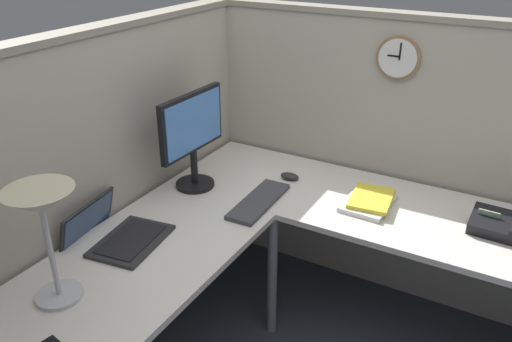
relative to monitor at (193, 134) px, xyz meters
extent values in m
cube|color=#A8A393|center=(-0.56, 0.23, -0.25)|extent=(2.57, 0.10, 1.55)
cube|color=gray|center=(-0.56, 0.23, 0.54)|extent=(2.57, 0.12, 0.03)
cube|color=#A8A393|center=(0.67, -0.90, -0.25)|extent=(0.10, 2.37, 1.55)
cube|color=gray|center=(0.67, -0.90, 0.54)|extent=(0.12, 2.37, 0.03)
cube|color=beige|center=(-0.57, -0.17, -0.31)|extent=(2.35, 0.66, 0.03)
cube|color=beige|center=(0.27, -1.24, -0.31)|extent=(0.66, 1.49, 0.03)
cylinder|color=slate|center=(-0.04, -0.48, -0.67)|extent=(0.05, 0.05, 0.70)
cylinder|color=black|center=(0.00, 0.00, -0.28)|extent=(0.20, 0.20, 0.02)
cylinder|color=black|center=(0.00, 0.00, -0.18)|extent=(0.04, 0.04, 0.20)
cube|color=black|center=(0.00, 0.00, 0.06)|extent=(0.46, 0.04, 0.30)
cube|color=#4C84D8|center=(0.00, -0.02, 0.06)|extent=(0.42, 0.02, 0.26)
cube|color=#232326|center=(-0.57, -0.07, -0.29)|extent=(0.37, 0.28, 0.02)
cube|color=black|center=(-0.57, -0.07, -0.28)|extent=(0.31, 0.22, 0.00)
cube|color=#232326|center=(-0.60, 0.16, -0.25)|extent=(0.35, 0.11, 0.22)
cube|color=#384C72|center=(-0.60, 0.15, -0.25)|extent=(0.31, 0.10, 0.18)
cube|color=#38383D|center=(0.00, -0.38, -0.28)|extent=(0.43, 0.15, 0.02)
ellipsoid|color=#232326|center=(0.31, -0.39, -0.28)|extent=(0.06, 0.10, 0.03)
cylinder|color=#B7BABF|center=(-0.97, -0.08, -0.29)|extent=(0.17, 0.17, 0.02)
cylinder|color=#B7BABF|center=(-0.97, -0.08, -0.09)|extent=(0.02, 0.02, 0.38)
cone|color=#B2A88C|center=(-0.97, -0.08, 0.11)|extent=(0.24, 0.24, 0.09)
cube|color=black|center=(0.29, -1.41, -0.26)|extent=(0.20, 0.21, 0.10)
cube|color=#8CA58C|center=(0.29, -1.38, -0.22)|extent=(0.02, 0.09, 0.04)
cube|color=silver|center=(0.24, -0.85, -0.28)|extent=(0.29, 0.22, 0.02)
cube|color=yellow|center=(0.26, -0.86, -0.26)|extent=(0.28, 0.22, 0.02)
cylinder|color=olive|center=(0.62, -0.82, 0.35)|extent=(0.03, 0.22, 0.22)
cylinder|color=white|center=(0.60, -0.82, 0.35)|extent=(0.00, 0.19, 0.19)
cube|color=black|center=(0.60, -0.80, 0.36)|extent=(0.00, 0.06, 0.01)
cube|color=black|center=(0.60, -0.83, 0.38)|extent=(0.00, 0.01, 0.08)
camera|label=1|loc=(-1.91, -1.44, 0.94)|focal=35.98mm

